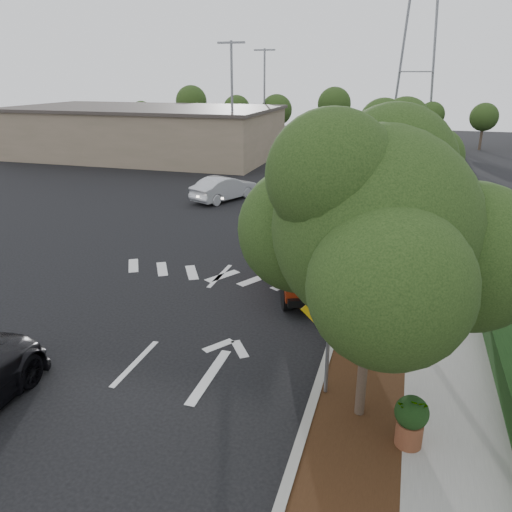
% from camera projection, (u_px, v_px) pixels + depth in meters
% --- Properties ---
extents(ground, '(120.00, 120.00, 0.00)m').
position_uv_depth(ground, '(135.00, 363.00, 12.54)').
color(ground, black).
rests_on(ground, ground).
extents(curb, '(0.20, 70.00, 0.15)m').
position_uv_depth(curb, '(365.00, 236.00, 22.04)').
color(curb, '#9E9B93').
rests_on(curb, ground).
extents(planting_strip, '(1.80, 70.00, 0.12)m').
position_uv_depth(planting_strip, '(389.00, 239.00, 21.78)').
color(planting_strip, black).
rests_on(planting_strip, ground).
extents(sidewalk, '(2.00, 70.00, 0.12)m').
position_uv_depth(sidewalk, '(434.00, 243.00, 21.26)').
color(sidewalk, gray).
rests_on(sidewalk, ground).
extents(hedge, '(0.80, 70.00, 0.80)m').
position_uv_depth(hedge, '(471.00, 238.00, 20.76)').
color(hedge, black).
rests_on(hedge, ground).
extents(commercial_building, '(22.00, 12.00, 4.00)m').
position_uv_depth(commercial_building, '(145.00, 133.00, 43.15)').
color(commercial_building, '#7B6C55').
rests_on(commercial_building, ground).
extents(transmission_tower, '(7.00, 4.00, 28.00)m').
position_uv_depth(transmission_tower, '(409.00, 140.00, 54.03)').
color(transmission_tower, slate).
rests_on(transmission_tower, ground).
extents(street_tree_near, '(3.80, 3.80, 5.92)m').
position_uv_depth(street_tree_near, '(359.00, 417.00, 10.57)').
color(street_tree_near, black).
rests_on(street_tree_near, ground).
extents(street_tree_mid, '(3.20, 3.20, 5.32)m').
position_uv_depth(street_tree_mid, '(380.00, 289.00, 16.86)').
color(street_tree_mid, black).
rests_on(street_tree_mid, ground).
extents(street_tree_far, '(3.40, 3.40, 5.62)m').
position_uv_depth(street_tree_far, '(390.00, 233.00, 22.70)').
color(street_tree_far, black).
rests_on(street_tree_far, ground).
extents(light_pole_a, '(2.00, 0.22, 9.00)m').
position_uv_depth(light_pole_a, '(233.00, 170.00, 37.67)').
color(light_pole_a, slate).
rests_on(light_pole_a, ground).
extents(light_pole_b, '(2.00, 0.22, 9.00)m').
position_uv_depth(light_pole_b, '(264.00, 148.00, 48.72)').
color(light_pole_b, slate).
rests_on(light_pole_b, ground).
extents(red_jeep, '(3.23, 4.51, 2.21)m').
position_uv_depth(red_jeep, '(305.00, 257.00, 16.54)').
color(red_jeep, black).
rests_on(red_jeep, ground).
extents(silver_suv_ahead, '(2.92, 6.00, 1.64)m').
position_uv_depth(silver_suv_ahead, '(313.00, 228.00, 20.59)').
color(silver_suv_ahead, '#B1B3B9').
rests_on(silver_suv_ahead, ground).
extents(silver_sedan_oncoming, '(3.05, 4.39, 1.37)m').
position_uv_depth(silver_sedan_oncoming, '(224.00, 188.00, 28.42)').
color(silver_sedan_oncoming, '#B9BBC1').
rests_on(silver_sedan_oncoming, ground).
extents(parked_suv, '(5.00, 2.43, 1.64)m').
position_uv_depth(parked_suv, '(196.00, 156.00, 38.59)').
color(parked_suv, '#93959A').
rests_on(parked_suv, ground).
extents(speed_hump_sign, '(1.23, 0.18, 2.63)m').
position_uv_depth(speed_hump_sign, '(329.00, 325.00, 10.60)').
color(speed_hump_sign, slate).
rests_on(speed_hump_sign, ground).
extents(terracotta_planter, '(0.64, 0.64, 1.12)m').
position_uv_depth(terracotta_planter, '(411.00, 417.00, 9.41)').
color(terracotta_planter, brown).
rests_on(terracotta_planter, ground).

